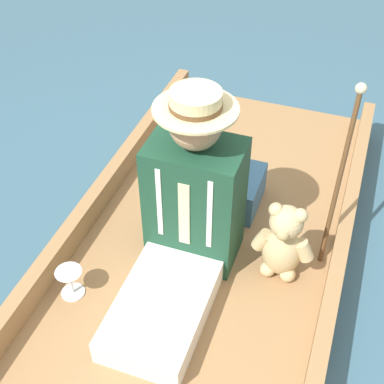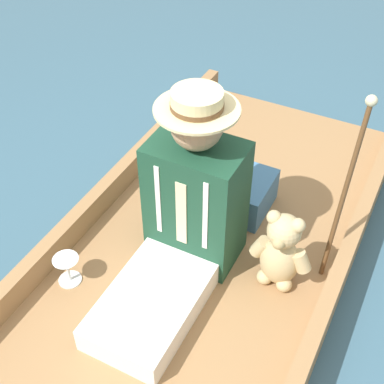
% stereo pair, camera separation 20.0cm
% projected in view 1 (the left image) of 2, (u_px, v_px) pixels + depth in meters
% --- Properties ---
extents(ground_plane, '(16.00, 16.00, 0.00)m').
position_uv_depth(ground_plane, '(194.00, 288.00, 2.28)').
color(ground_plane, '#385B70').
extents(punt_boat, '(1.16, 2.73, 0.22)m').
position_uv_depth(punt_boat, '(194.00, 278.00, 2.23)').
color(punt_boat, '#997047').
rests_on(punt_boat, ground_plane).
extents(seat_cushion, '(0.39, 0.28, 0.17)m').
position_uv_depth(seat_cushion, '(218.00, 185.00, 2.49)').
color(seat_cushion, teal).
rests_on(seat_cushion, punt_boat).
extents(seated_person, '(0.36, 0.79, 0.78)m').
position_uv_depth(seated_person, '(188.00, 216.00, 2.06)').
color(seated_person, white).
rests_on(seated_person, punt_boat).
extents(teddy_bear, '(0.25, 0.15, 0.36)m').
position_uv_depth(teddy_bear, '(283.00, 243.00, 2.10)').
color(teddy_bear, tan).
rests_on(teddy_bear, punt_boat).
extents(wine_glass, '(0.10, 0.10, 0.13)m').
position_uv_depth(wine_glass, '(70.00, 278.00, 2.06)').
color(wine_glass, silver).
rests_on(wine_glass, punt_boat).
extents(walking_cane, '(0.04, 0.25, 0.73)m').
position_uv_depth(walking_cane, '(344.00, 161.00, 2.06)').
color(walking_cane, brown).
rests_on(walking_cane, punt_boat).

